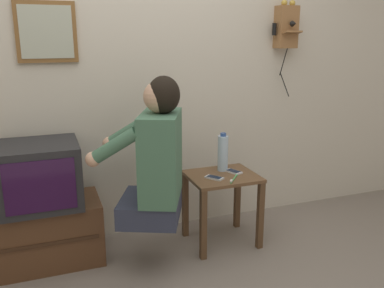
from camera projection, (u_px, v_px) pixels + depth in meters
The scene contains 11 objects.
wall_back at pixel (135, 61), 2.84m from camera, with size 6.80×0.05×2.55m.
side_table at pixel (222, 191), 2.85m from camera, with size 0.47×0.40×0.51m.
person at pixel (156, 157), 2.45m from camera, with size 0.63×0.59×0.89m.
tv_stand at pixel (45, 233), 2.64m from camera, with size 0.72×0.41×0.41m.
television at pixel (40, 175), 2.53m from camera, with size 0.48×0.46×0.40m.
wall_phone_antique at pixel (286, 27), 3.09m from camera, with size 0.20×0.18×0.73m.
framed_picture at pixel (46, 32), 2.56m from camera, with size 0.37×0.03×0.38m.
cell_phone_held at pixel (214, 178), 2.75m from camera, with size 0.12×0.14×0.01m.
cell_phone_spare at pixel (233, 172), 2.87m from camera, with size 0.10×0.14×0.01m.
water_bottle at pixel (223, 153), 2.89m from camera, with size 0.07×0.07×0.28m.
toothbrush at pixel (234, 179), 2.72m from camera, with size 0.12×0.15×0.02m.
Camera 1 is at (-0.63, -1.63, 1.43)m, focal length 38.00 mm.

